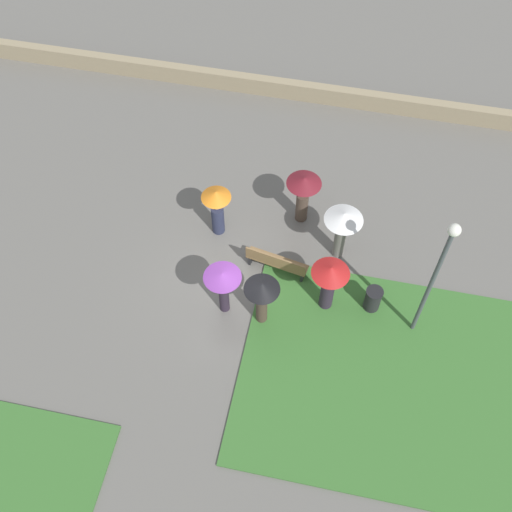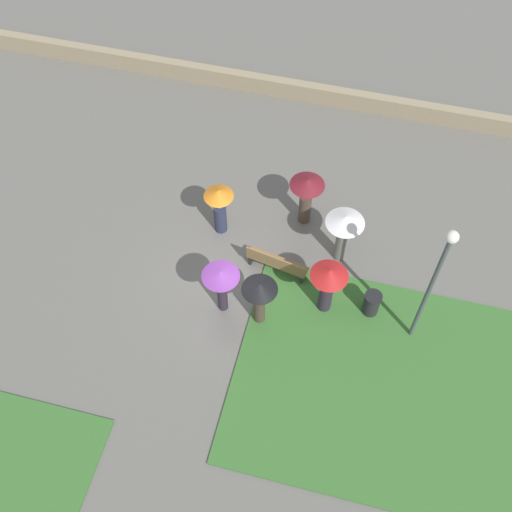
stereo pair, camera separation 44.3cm
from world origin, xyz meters
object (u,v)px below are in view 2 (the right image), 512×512
(lamp_post, at_px, (435,276))
(crowd_person_maroon, at_px, (306,192))
(park_bench, at_px, (277,263))
(crowd_person_black, at_px, (259,294))
(crowd_person_purple, at_px, (221,281))
(crowd_person_orange, at_px, (219,205))
(crowd_person_red, at_px, (328,282))
(crowd_person_white, at_px, (344,228))
(trash_bin, at_px, (371,304))

(lamp_post, height_order, crowd_person_maroon, lamp_post)
(park_bench, height_order, lamp_post, lamp_post)
(park_bench, bearing_deg, lamp_post, 175.36)
(crowd_person_black, height_order, crowd_person_purple, crowd_person_black)
(lamp_post, bearing_deg, crowd_person_orange, -20.01)
(lamp_post, distance_m, crowd_person_red, 3.11)
(crowd_person_red, height_order, crowd_person_white, crowd_person_white)
(trash_bin, distance_m, crowd_person_maroon, 3.93)
(crowd_person_purple, bearing_deg, crowd_person_orange, 24.73)
(crowd_person_black, height_order, crowd_person_orange, crowd_person_black)
(park_bench, height_order, crowd_person_purple, crowd_person_purple)
(trash_bin, height_order, crowd_person_orange, crowd_person_orange)
(trash_bin, height_order, crowd_person_black, crowd_person_black)
(trash_bin, bearing_deg, crowd_person_orange, -19.99)
(park_bench, relative_size, crowd_person_black, 0.99)
(park_bench, relative_size, crowd_person_maroon, 1.00)
(park_bench, relative_size, crowd_person_orange, 1.02)
(trash_bin, relative_size, crowd_person_purple, 0.47)
(park_bench, distance_m, crowd_person_red, 2.06)
(crowd_person_orange, bearing_deg, crowd_person_white, 154.85)
(crowd_person_orange, bearing_deg, trash_bin, 136.66)
(crowd_person_maroon, height_order, crowd_person_purple, crowd_person_maroon)
(crowd_person_maroon, bearing_deg, crowd_person_black, 104.48)
(park_bench, bearing_deg, crowd_person_black, 96.93)
(park_bench, height_order, crowd_person_black, crowd_person_black)
(crowd_person_red, xyz_separation_m, crowd_person_maroon, (1.23, -3.03, -0.04))
(park_bench, relative_size, lamp_post, 0.39)
(crowd_person_white, relative_size, crowd_person_purple, 1.06)
(crowd_person_purple, bearing_deg, crowd_person_maroon, -16.05)
(crowd_person_maroon, bearing_deg, crowd_person_purple, 88.37)
(crowd_person_black, height_order, crowd_person_white, crowd_person_white)
(park_bench, distance_m, crowd_person_purple, 2.21)
(crowd_person_red, xyz_separation_m, crowd_person_orange, (3.71, -2.01, -0.18))
(crowd_person_white, xyz_separation_m, crowd_person_maroon, (1.34, -1.14, -0.14))
(trash_bin, distance_m, crowd_person_purple, 4.39)
(crowd_person_white, relative_size, crowd_person_maroon, 1.03)
(crowd_person_red, height_order, crowd_person_purple, crowd_person_red)
(crowd_person_white, xyz_separation_m, crowd_person_purple, (2.97, 2.60, -0.07))
(crowd_person_red, height_order, crowd_person_maroon, crowd_person_red)
(crowd_person_black, height_order, crowd_person_maroon, crowd_person_black)
(park_bench, bearing_deg, crowd_person_orange, -18.47)
(crowd_person_red, distance_m, crowd_person_maroon, 3.28)
(crowd_person_red, relative_size, crowd_person_white, 1.00)
(crowd_person_black, bearing_deg, crowd_person_maroon, 63.92)
(crowd_person_orange, bearing_deg, crowd_person_black, 101.19)
(crowd_person_purple, bearing_deg, crowd_person_black, -89.60)
(trash_bin, distance_m, crowd_person_black, 3.37)
(park_bench, height_order, crowd_person_orange, crowd_person_orange)
(lamp_post, xyz_separation_m, crowd_person_maroon, (3.79, -3.30, -1.77))
(crowd_person_red, distance_m, crowd_person_black, 1.93)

